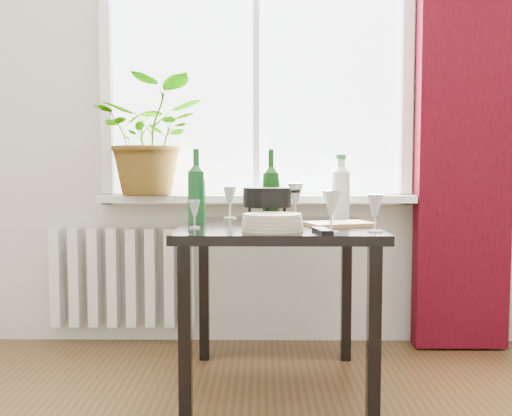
{
  "coord_description": "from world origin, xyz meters",
  "views": [
    {
      "loc": [
        0.03,
        -0.98,
        0.99
      ],
      "look_at": [
        0.01,
        1.55,
        0.81
      ],
      "focal_mm": 40.0,
      "sensor_mm": 36.0,
      "label": 1
    }
  ],
  "objects_px": {
    "wineglass_far_right": "(375,213)",
    "tv_remote": "(322,231)",
    "cleaning_bottle": "(340,186)",
    "plate_stack": "(272,222)",
    "wine_bottle_right": "(271,186)",
    "fondue_pot": "(267,206)",
    "cutting_board": "(339,224)",
    "radiator": "(123,277)",
    "wineglass_front_right": "(331,211)",
    "wineglass_back_center": "(295,201)",
    "wineglass_front_left": "(194,214)",
    "table": "(277,245)",
    "wine_bottle_left": "(197,185)",
    "bottle_amber": "(274,193)",
    "potted_plant": "(152,137)",
    "wineglass_back_left": "(230,202)"
  },
  "relations": [
    {
      "from": "table",
      "to": "wineglass_far_right",
      "type": "xyz_separation_m",
      "value": [
        0.38,
        -0.29,
        0.17
      ]
    },
    {
      "from": "cutting_board",
      "to": "bottle_amber",
      "type": "bearing_deg",
      "value": 134.97
    },
    {
      "from": "cleaning_bottle",
      "to": "cutting_board",
      "type": "xyz_separation_m",
      "value": [
        -0.05,
        -0.35,
        -0.16
      ]
    },
    {
      "from": "fondue_pot",
      "to": "tv_remote",
      "type": "height_order",
      "value": "fondue_pot"
    },
    {
      "from": "table",
      "to": "cutting_board",
      "type": "height_order",
      "value": "cutting_board"
    },
    {
      "from": "table",
      "to": "potted_plant",
      "type": "xyz_separation_m",
      "value": [
        -0.66,
        0.55,
        0.51
      ]
    },
    {
      "from": "wineglass_far_right",
      "to": "plate_stack",
      "type": "bearing_deg",
      "value": 173.39
    },
    {
      "from": "potted_plant",
      "to": "bottle_amber",
      "type": "xyz_separation_m",
      "value": [
        0.65,
        -0.31,
        -0.29
      ]
    },
    {
      "from": "wine_bottle_right",
      "to": "fondue_pot",
      "type": "bearing_deg",
      "value": -100.92
    },
    {
      "from": "cleaning_bottle",
      "to": "cutting_board",
      "type": "distance_m",
      "value": 0.39
    },
    {
      "from": "radiator",
      "to": "wine_bottle_left",
      "type": "relative_size",
      "value": 2.3
    },
    {
      "from": "wine_bottle_left",
      "to": "plate_stack",
      "type": "xyz_separation_m",
      "value": [
        0.35,
        -0.36,
        -0.14
      ]
    },
    {
      "from": "wine_bottle_right",
      "to": "cleaning_bottle",
      "type": "height_order",
      "value": "wine_bottle_right"
    },
    {
      "from": "potted_plant",
      "to": "cutting_board",
      "type": "distance_m",
      "value": 1.18
    },
    {
      "from": "cleaning_bottle",
      "to": "plate_stack",
      "type": "xyz_separation_m",
      "value": [
        -0.35,
        -0.56,
        -0.13
      ]
    },
    {
      "from": "table",
      "to": "wineglass_front_left",
      "type": "xyz_separation_m",
      "value": [
        -0.35,
        -0.15,
        0.15
      ]
    },
    {
      "from": "potted_plant",
      "to": "plate_stack",
      "type": "xyz_separation_m",
      "value": [
        0.64,
        -0.8,
        -0.38
      ]
    },
    {
      "from": "tv_remote",
      "to": "wineglass_far_right",
      "type": "bearing_deg",
      "value": -1.18
    },
    {
      "from": "potted_plant",
      "to": "tv_remote",
      "type": "relative_size",
      "value": 3.98
    },
    {
      "from": "wineglass_front_right",
      "to": "fondue_pot",
      "type": "relative_size",
      "value": 0.69
    },
    {
      "from": "radiator",
      "to": "cutting_board",
      "type": "relative_size",
      "value": 2.84
    },
    {
      "from": "radiator",
      "to": "cutting_board",
      "type": "distance_m",
      "value": 1.35
    },
    {
      "from": "cleaning_bottle",
      "to": "wineglass_back_left",
      "type": "height_order",
      "value": "cleaning_bottle"
    },
    {
      "from": "table",
      "to": "cleaning_bottle",
      "type": "xyz_separation_m",
      "value": [
        0.32,
        0.31,
        0.26
      ]
    },
    {
      "from": "wineglass_far_right",
      "to": "tv_remote",
      "type": "xyz_separation_m",
      "value": [
        -0.21,
        -0.03,
        -0.07
      ]
    },
    {
      "from": "wine_bottle_left",
      "to": "tv_remote",
      "type": "height_order",
      "value": "wine_bottle_left"
    },
    {
      "from": "potted_plant",
      "to": "wineglass_far_right",
      "type": "xyz_separation_m",
      "value": [
        1.04,
        -0.85,
        -0.34
      ]
    },
    {
      "from": "wine_bottle_right",
      "to": "wine_bottle_left",
      "type": "bearing_deg",
      "value": 175.7
    },
    {
      "from": "wine_bottle_right",
      "to": "wineglass_front_left",
      "type": "xyz_separation_m",
      "value": [
        -0.32,
        -0.24,
        -0.11
      ]
    },
    {
      "from": "wineglass_far_right",
      "to": "wineglass_front_left",
      "type": "height_order",
      "value": "wineglass_far_right"
    },
    {
      "from": "potted_plant",
      "to": "wineglass_front_right",
      "type": "distance_m",
      "value": 1.27
    },
    {
      "from": "table",
      "to": "wine_bottle_left",
      "type": "height_order",
      "value": "wine_bottle_left"
    },
    {
      "from": "wine_bottle_right",
      "to": "plate_stack",
      "type": "height_order",
      "value": "wine_bottle_right"
    },
    {
      "from": "wine_bottle_left",
      "to": "cutting_board",
      "type": "height_order",
      "value": "wine_bottle_left"
    },
    {
      "from": "radiator",
      "to": "table",
      "type": "xyz_separation_m",
      "value": [
        0.85,
        -0.63,
        0.27
      ]
    },
    {
      "from": "tv_remote",
      "to": "wine_bottle_right",
      "type": "bearing_deg",
      "value": 105.76
    },
    {
      "from": "table",
      "to": "fondue_pot",
      "type": "relative_size",
      "value": 3.45
    },
    {
      "from": "bottle_amber",
      "to": "cutting_board",
      "type": "distance_m",
      "value": 0.42
    },
    {
      "from": "radiator",
      "to": "table",
      "type": "bearing_deg",
      "value": -36.54
    },
    {
      "from": "wine_bottle_right",
      "to": "tv_remote",
      "type": "distance_m",
      "value": 0.48
    },
    {
      "from": "radiator",
      "to": "wineglass_front_right",
      "type": "xyz_separation_m",
      "value": [
        1.05,
        -0.95,
        0.44
      ]
    },
    {
      "from": "wineglass_back_center",
      "to": "wineglass_front_left",
      "type": "distance_m",
      "value": 0.57
    },
    {
      "from": "wineglass_far_right",
      "to": "wineglass_back_center",
      "type": "bearing_deg",
      "value": 119.46
    },
    {
      "from": "plate_stack",
      "to": "wineglass_front_right",
      "type": "bearing_deg",
      "value": -17.48
    },
    {
      "from": "wineglass_far_right",
      "to": "plate_stack",
      "type": "distance_m",
      "value": 0.41
    },
    {
      "from": "wineglass_back_center",
      "to": "plate_stack",
      "type": "bearing_deg",
      "value": -104.67
    },
    {
      "from": "wine_bottle_right",
      "to": "potted_plant",
      "type": "bearing_deg",
      "value": 143.98
    },
    {
      "from": "wine_bottle_left",
      "to": "wineglass_far_right",
      "type": "distance_m",
      "value": 0.86
    },
    {
      "from": "wineglass_back_center",
      "to": "tv_remote",
      "type": "height_order",
      "value": "wineglass_back_center"
    },
    {
      "from": "cutting_board",
      "to": "table",
      "type": "bearing_deg",
      "value": 171.95
    }
  ]
}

